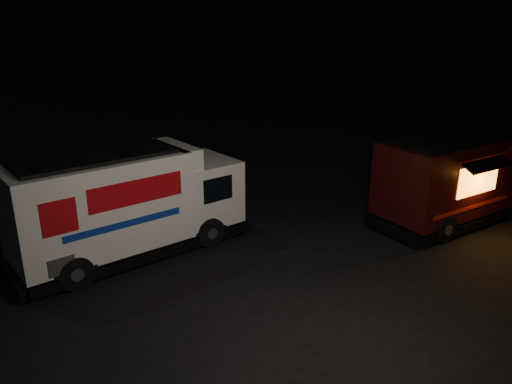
{
  "coord_description": "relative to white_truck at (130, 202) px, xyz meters",
  "views": [
    {
      "loc": [
        -5.05,
        -10.25,
        6.26
      ],
      "look_at": [
        0.26,
        2.0,
        1.59
      ],
      "focal_mm": 35.0,
      "sensor_mm": 36.0,
      "label": 1
    }
  ],
  "objects": [
    {
      "name": "ground",
      "position": [
        3.13,
        -2.83,
        -1.5
      ],
      "size": [
        80.0,
        80.0,
        0.0
      ],
      "primitive_type": "plane",
      "color": "black",
      "rests_on": "ground"
    },
    {
      "name": "white_truck",
      "position": [
        0.0,
        0.0,
        0.0
      ],
      "size": [
        6.99,
        3.94,
        3.0
      ],
      "primitive_type": null,
      "rotation": [
        0.0,
        0.0,
        0.27
      ],
      "color": "white",
      "rests_on": "ground"
    },
    {
      "name": "red_truck",
      "position": [
        10.14,
        -1.69,
        -0.09
      ],
      "size": [
        6.33,
        3.15,
        2.82
      ],
      "primitive_type": null,
      "rotation": [
        0.0,
        0.0,
        0.16
      ],
      "color": "black",
      "rests_on": "ground"
    }
  ]
}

